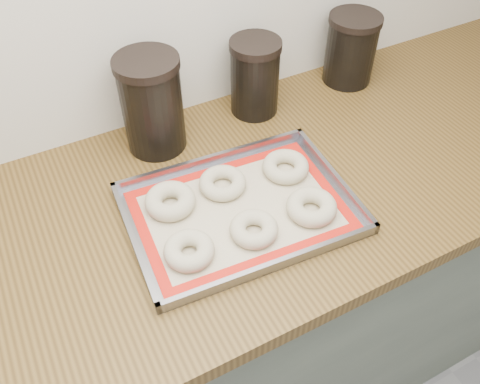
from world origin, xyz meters
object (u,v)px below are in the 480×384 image
canister_left (152,104)px  canister_mid (255,77)px  bagel_back_left (170,201)px  bagel_back_right (286,167)px  bagel_front_left (189,250)px  bagel_front_mid (254,229)px  baking_tray (240,210)px  bagel_back_mid (223,183)px  canister_right (351,49)px  bagel_front_right (312,207)px

canister_left → canister_mid: bearing=2.8°
bagel_back_left → bagel_back_right: size_ratio=1.03×
bagel_front_left → bagel_front_mid: (0.13, -0.01, -0.00)m
baking_tray → bagel_back_left: 0.15m
bagel_back_right → bagel_back_mid: bearing=172.5°
bagel_back_left → bagel_back_right: bagel_back_left is taller
bagel_back_mid → canister_left: 0.24m
bagel_front_left → bagel_back_mid: size_ratio=0.96×
bagel_back_left → bagel_back_mid: (0.12, -0.00, -0.00)m
bagel_back_left → canister_right: canister_right is taller
baking_tray → bagel_front_right: 0.15m
bagel_front_left → bagel_back_mid: 0.19m
bagel_back_right → canister_right: bearing=35.5°
bagel_back_mid → canister_right: size_ratio=0.55×
bagel_front_right → bagel_back_right: (0.02, 0.13, -0.00)m
baking_tray → bagel_back_mid: bearing=92.0°
bagel_back_left → bagel_back_mid: 0.12m
bagel_back_right → canister_right: size_ratio=0.56×
bagel_front_right → bagel_back_right: 0.13m
bagel_front_left → canister_mid: size_ratio=0.51×
bagel_front_mid → bagel_back_right: size_ratio=0.93×
baking_tray → canister_right: bearing=31.7°
bagel_front_left → bagel_back_right: 0.31m
canister_left → bagel_back_mid: bearing=-71.8°
canister_left → canister_right: (0.56, 0.02, -0.02)m
baking_tray → canister_mid: (0.20, 0.30, 0.09)m
bagel_back_left → bagel_front_mid: bearing=-51.0°
canister_mid → canister_right: 0.29m
bagel_front_mid → bagel_front_left: bearing=175.7°
bagel_back_left → canister_left: bearing=76.2°
baking_tray → bagel_front_left: 0.15m
baking_tray → canister_mid: canister_mid is taller
bagel_back_right → canister_left: bearing=133.3°
baking_tray → bagel_front_mid: size_ratio=5.03×
baking_tray → canister_right: canister_right is taller
bagel_front_left → bagel_front_mid: bagel_front_left is taller
baking_tray → canister_left: 0.31m
bagel_front_right → canister_right: size_ratio=0.56×
bagel_front_left → bagel_front_right: (0.27, -0.01, 0.00)m
bagel_front_left → bagel_back_right: size_ratio=0.95×
baking_tray → bagel_front_right: (0.13, -0.07, 0.02)m
baking_tray → bagel_back_left: (-0.12, 0.08, 0.02)m
bagel_front_right → canister_mid: 0.38m
bagel_back_right → baking_tray: bearing=-158.6°
bagel_back_right → canister_right: (0.34, 0.25, 0.07)m
bagel_front_left → bagel_back_right: (0.28, 0.12, -0.00)m
canister_mid → bagel_back_mid: bearing=-131.9°
baking_tray → bagel_back_mid: 0.08m
bagel_front_mid → bagel_front_right: bagel_front_right is taller
bagel_front_mid → canister_left: canister_left is taller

